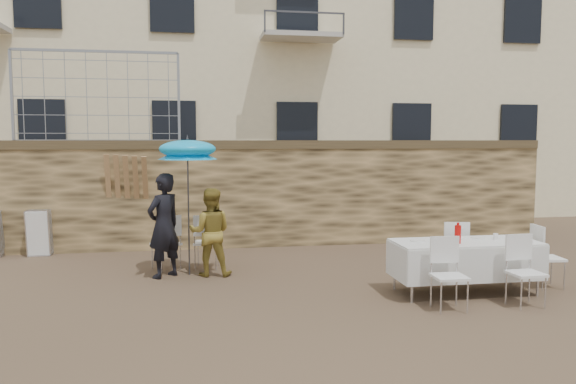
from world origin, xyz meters
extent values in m
plane|color=brown|center=(0.00, 0.00, 0.00)|extent=(80.00, 80.00, 0.00)
cube|color=olive|center=(0.00, 5.00, 1.10)|extent=(13.00, 0.50, 2.20)
imported|color=black|center=(-1.61, 2.47, 0.86)|extent=(0.74, 0.72, 1.71)
imported|color=gold|center=(-0.86, 2.47, 0.73)|extent=(0.77, 0.63, 1.46)
cylinder|color=#3F3F44|center=(-1.21, 2.57, 0.96)|extent=(0.03, 0.03, 1.93)
cone|color=#09A4E5|center=(-1.21, 2.57, 2.04)|extent=(0.97, 0.97, 0.22)
cube|color=silver|center=(2.79, 0.76, 0.75)|extent=(2.10, 0.85, 0.05)
cylinder|color=silver|center=(1.84, 0.42, 0.37)|extent=(0.04, 0.04, 0.74)
cylinder|color=silver|center=(3.74, 0.42, 0.37)|extent=(0.04, 0.04, 0.74)
cylinder|color=silver|center=(1.84, 1.11, 0.37)|extent=(0.04, 0.04, 0.74)
cylinder|color=silver|center=(3.74, 1.11, 0.37)|extent=(0.04, 0.04, 0.74)
cylinder|color=red|center=(2.59, 0.61, 0.91)|extent=(0.09, 0.09, 0.26)
camera|label=1|loc=(-1.09, -6.79, 2.24)|focal=35.00mm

